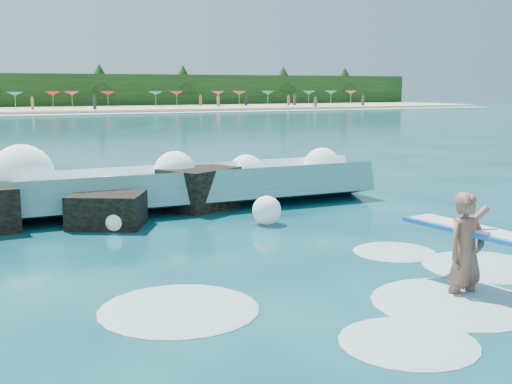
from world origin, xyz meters
The scene contains 7 objects.
ground centered at (0.00, 0.00, 0.00)m, with size 200.00×200.00×0.00m, color #07303A.
breaking_wave centered at (-1.08, 7.34, 0.49)m, with size 16.33×2.62×1.41m.
rock_cluster centered at (-0.99, 6.41, 0.40)m, with size 7.98×3.20×1.27m.
surfer_with_board centered at (3.39, -1.70, 0.72)m, with size 1.12×3.07×1.95m.
wave_spray centered at (-1.69, 7.25, 0.88)m, with size 15.21×4.50×1.90m.
surf_foam centered at (2.65, -1.29, 0.00)m, with size 9.53×5.53×0.12m.
beachgoers centered at (6.16, 74.47, 1.07)m, with size 99.47×12.92×1.92m.
Camera 1 is at (-3.65, -9.00, 3.21)m, focal length 45.00 mm.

